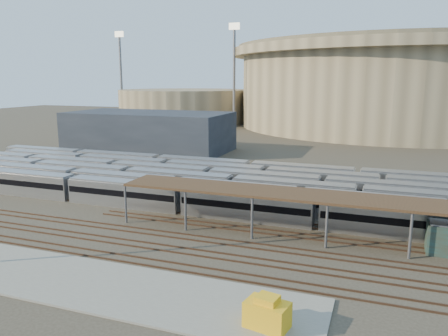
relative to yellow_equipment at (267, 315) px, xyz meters
The scene contains 12 objects.
ground 22.85m from the yellow_equipment, 133.20° to the left, with size 420.00×420.00×0.00m, color #383026.
apron 20.71m from the yellow_equipment, behind, with size 50.00×9.00×0.20m, color gray.
subway_trains 38.90m from the yellow_equipment, 115.42° to the left, with size 122.65×23.90×3.60m.
inspection_shed 21.92m from the yellow_equipment, 72.81° to the left, with size 60.30×6.00×5.30m.
empty_tracks 19.50m from the yellow_equipment, 143.33° to the left, with size 170.00×9.62×0.18m.
stadium 157.65m from the yellow_equipment, 86.57° to the left, with size 124.00×124.00×32.50m.
secondary_arena 165.08m from the yellow_equipment, 117.28° to the left, with size 56.00×56.00×14.00m, color #998868.
service_building 87.79m from the yellow_equipment, 125.25° to the left, with size 42.00×20.00×10.00m, color #1E232D.
floodlight_0 135.99m from the yellow_equipment, 109.81° to the left, with size 4.00×1.00×38.40m.
floodlight_1 170.79m from the yellow_equipment, 126.37° to the left, with size 4.00×1.00×38.40m.
floodlight_3 179.53m from the yellow_equipment, 98.25° to the left, with size 4.00×1.00×38.40m.
yellow_equipment is the anchor object (origin of this frame).
Camera 1 is at (22.78, -45.69, 18.48)m, focal length 35.00 mm.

